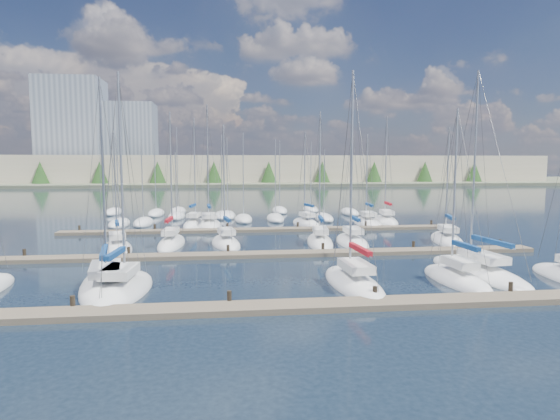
{
  "coord_description": "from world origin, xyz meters",
  "views": [
    {
      "loc": [
        -4.1,
        -21.52,
        7.65
      ],
      "look_at": [
        0.0,
        14.0,
        4.0
      ],
      "focal_mm": 30.0,
      "sensor_mm": 36.0,
      "label": 1
    }
  ],
  "objects": [
    {
      "name": "dock_near",
      "position": [
        0.0,
        2.01,
        0.15
      ],
      "size": [
        44.0,
        1.93,
        1.1
      ],
      "color": "#6B5E4C",
      "rests_on": "ground"
    },
    {
      "name": "sailboat_p",
      "position": [
        5.58,
        34.44,
        0.19
      ],
      "size": [
        3.67,
        7.33,
        12.13
      ],
      "rotation": [
        0.0,
        0.0,
        0.2
      ],
      "color": "white",
      "rests_on": "ground"
    },
    {
      "name": "sailboat_f",
      "position": [
        12.95,
        8.08,
        0.18
      ],
      "size": [
        3.9,
        10.64,
        14.57
      ],
      "rotation": [
        0.0,
        0.0,
        0.1
      ],
      "color": "white",
      "rests_on": "ground"
    },
    {
      "name": "shoreline",
      "position": [
        -13.29,
        149.77,
        7.44
      ],
      "size": [
        400.0,
        60.0,
        38.0
      ],
      "color": "#666B51",
      "rests_on": "ground"
    },
    {
      "name": "sailboat_d",
      "position": [
        3.69,
        6.16,
        0.18
      ],
      "size": [
        3.18,
        8.72,
        13.97
      ],
      "rotation": [
        0.0,
        0.0,
        0.06
      ],
      "color": "white",
      "rests_on": "ground"
    },
    {
      "name": "dock_far",
      "position": [
        0.0,
        30.01,
        0.15
      ],
      "size": [
        44.0,
        1.93,
        1.1
      ],
      "color": "#6B5E4C",
      "rests_on": "ground"
    },
    {
      "name": "ground",
      "position": [
        0.0,
        60.0,
        0.0
      ],
      "size": [
        400.0,
        400.0,
        0.0
      ],
      "primitive_type": "plane",
      "color": "#192532",
      "rests_on": "ground"
    },
    {
      "name": "sailboat_l",
      "position": [
        7.65,
        20.93,
        0.18
      ],
      "size": [
        2.76,
        7.85,
        11.94
      ],
      "rotation": [
        0.0,
        0.0,
        -0.03
      ],
      "color": "white",
      "rests_on": "ground"
    },
    {
      "name": "sailboat_q",
      "position": [
        13.26,
        34.39,
        0.17
      ],
      "size": [
        3.46,
        8.36,
        11.9
      ],
      "rotation": [
        0.0,
        0.0,
        -0.07
      ],
      "color": "white",
      "rests_on": "ground"
    },
    {
      "name": "dock_mid",
      "position": [
        0.0,
        16.01,
        0.15
      ],
      "size": [
        44.0,
        1.93,
        1.1
      ],
      "color": "#6B5E4C",
      "rests_on": "ground"
    },
    {
      "name": "sailboat_r",
      "position": [
        16.2,
        35.95,
        0.19
      ],
      "size": [
        3.66,
        8.96,
        14.19
      ],
      "rotation": [
        0.0,
        0.0,
        -0.13
      ],
      "color": "white",
      "rests_on": "ground"
    },
    {
      "name": "distant_boats",
      "position": [
        -4.34,
        43.76,
        0.29
      ],
      "size": [
        36.93,
        20.75,
        13.3
      ],
      "color": "#9EA0A5",
      "rests_on": "ground"
    },
    {
      "name": "sailboat_k",
      "position": [
        4.63,
        21.29,
        0.19
      ],
      "size": [
        3.29,
        8.83,
        13.13
      ],
      "rotation": [
        0.0,
        0.0,
        -0.11
      ],
      "color": "white",
      "rests_on": "ground"
    },
    {
      "name": "sailboat_i",
      "position": [
        -9.2,
        22.08,
        0.2
      ],
      "size": [
        2.61,
        7.98,
        13.02
      ],
      "rotation": [
        0.0,
        0.0,
        -0.05
      ],
      "color": "white",
      "rests_on": "ground"
    },
    {
      "name": "sailboat_n",
      "position": [
        -7.96,
        35.56,
        0.2
      ],
      "size": [
        3.34,
        7.81,
        13.75
      ],
      "rotation": [
        0.0,
        0.0,
        -0.14
      ],
      "color": "white",
      "rests_on": "ground"
    },
    {
      "name": "sailboat_j",
      "position": [
        -4.19,
        21.59,
        0.18
      ],
      "size": [
        3.52,
        7.2,
        11.87
      ],
      "rotation": [
        0.0,
        0.0,
        0.17
      ],
      "color": "white",
      "rests_on": "ground"
    },
    {
      "name": "sailboat_o",
      "position": [
        -6.2,
        34.69,
        0.19
      ],
      "size": [
        3.71,
        8.42,
        15.22
      ],
      "rotation": [
        0.0,
        0.0,
        0.09
      ],
      "color": "white",
      "rests_on": "ground"
    },
    {
      "name": "sailboat_h",
      "position": [
        -13.58,
        20.06,
        0.18
      ],
      "size": [
        3.91,
        6.8,
        11.13
      ],
      "rotation": [
        0.0,
        0.0,
        0.24
      ],
      "color": "white",
      "rests_on": "ground"
    },
    {
      "name": "sailboat_b",
      "position": [
        -11.39,
        7.24,
        0.17
      ],
      "size": [
        4.95,
        10.36,
        13.49
      ],
      "rotation": [
        0.0,
        0.0,
        0.2
      ],
      "color": "white",
      "rests_on": "ground"
    },
    {
      "name": "sailboat_m",
      "position": [
        17.06,
        20.97,
        0.18
      ],
      "size": [
        4.54,
        8.77,
        11.77
      ],
      "rotation": [
        0.0,
        0.0,
        -0.24
      ],
      "color": "white",
      "rests_on": "ground"
    },
    {
      "name": "sailboat_c",
      "position": [
        -10.3,
        6.39,
        0.18
      ],
      "size": [
        3.61,
        8.37,
        13.63
      ],
      "rotation": [
        0.0,
        0.0,
        -0.07
      ],
      "color": "white",
      "rests_on": "ground"
    },
    {
      "name": "sailboat_e",
      "position": [
        10.5,
        6.32,
        0.19
      ],
      "size": [
        2.74,
        7.38,
        11.8
      ],
      "rotation": [
        0.0,
        0.0,
        0.06
      ],
      "color": "white",
      "rests_on": "ground"
    }
  ]
}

